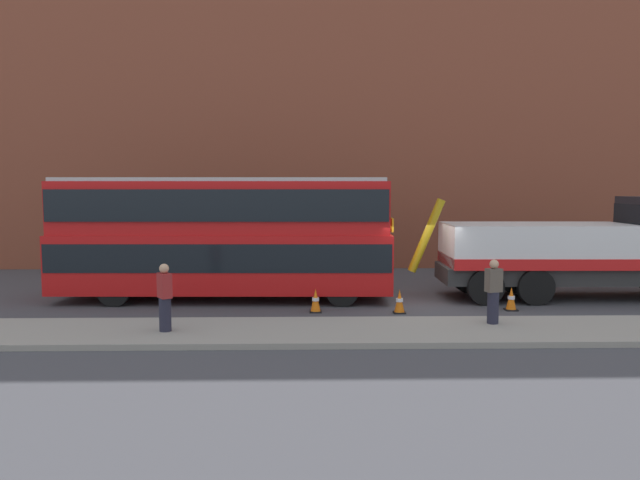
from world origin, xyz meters
The scene contains 10 objects.
ground_plane centered at (0.00, 0.00, 0.00)m, with size 120.00×120.00×0.00m, color #424247.
near_kerb centered at (0.00, -4.20, 0.07)m, with size 60.00×2.80×0.15m, color gray.
building_facade centered at (0.00, 8.52, 8.07)m, with size 60.00×1.50×16.00m.
recovery_tow_truck centered at (5.87, 0.51, 1.76)m, with size 10.17×2.83×3.67m.
double_decker_bus centered at (-6.39, 0.52, 2.23)m, with size 11.09×2.79×4.06m.
pedestrian_onlooker centered at (-7.19, -4.34, 0.99)m, with size 0.44×0.48×1.71m.
pedestrian_bystander centered at (1.31, -3.69, 0.99)m, with size 0.46×0.38×1.71m.
traffic_cone_near_bus centered at (-3.37, -1.51, 0.34)m, with size 0.36×0.36×0.72m.
traffic_cone_midway centered at (-0.86, -1.68, 0.34)m, with size 0.36×0.36×0.72m.
traffic_cone_near_truck centered at (2.61, -1.37, 0.34)m, with size 0.36×0.36×0.72m.
Camera 1 is at (-3.61, -19.00, 3.79)m, focal length 33.13 mm.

